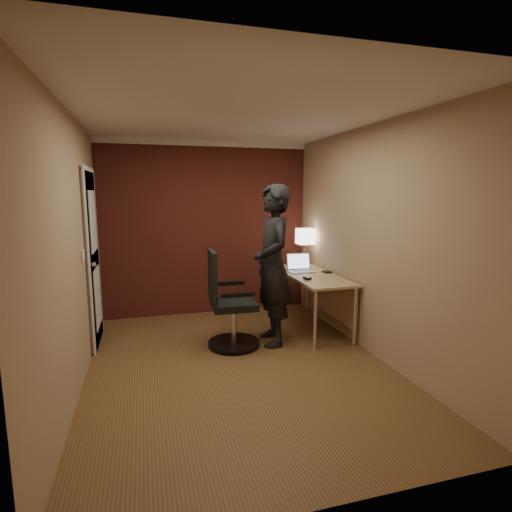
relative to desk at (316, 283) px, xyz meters
name	(u,v)px	position (x,y,z in m)	size (l,w,h in m)	color
room	(191,223)	(-1.53, 0.70, 0.77)	(4.00, 4.00, 4.00)	brown
desk	(316,283)	(0.00, 0.00, 0.00)	(0.60, 1.50, 0.73)	tan
desk_lamp	(305,237)	(0.08, 0.60, 0.55)	(0.22, 0.22, 0.54)	silver
laptop	(300,266)	(-0.14, 0.24, 0.19)	(0.34, 0.27, 0.23)	silver
mouse	(307,278)	(-0.25, -0.28, 0.14)	(0.06, 0.10, 0.03)	black
wallet	(327,272)	(0.16, 0.03, 0.14)	(0.09, 0.11, 0.02)	black
office_chair	(228,306)	(-1.25, -0.33, -0.11)	(0.60, 0.63, 1.11)	black
person	(273,265)	(-0.71, -0.33, 0.33)	(0.68, 0.45, 1.87)	black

